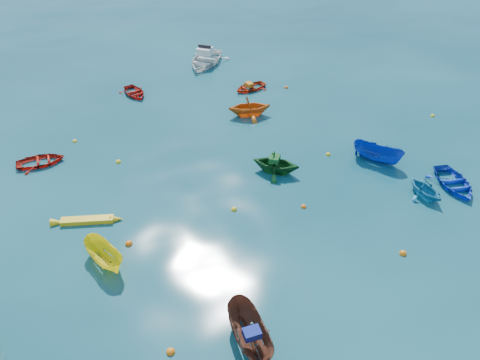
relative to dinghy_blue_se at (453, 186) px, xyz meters
name	(u,v)px	position (x,y,z in m)	size (l,w,h in m)	color
ground	(278,243)	(-11.16, -0.49, 0.00)	(160.00, 160.00, 0.00)	#093746
sampan_brown_mid	(250,343)	(-14.58, -5.09, 0.00)	(1.26, 3.36, 1.30)	brown
dinghy_blue_se	(453,186)	(0.00, 0.00, 0.00)	(2.32, 3.25, 0.67)	#0F33BC
sampan_yellow_mid	(107,263)	(-19.10, 1.32, 0.00)	(1.07, 2.84, 1.10)	yellow
dinghy_cyan_se	(423,196)	(-2.14, -0.09, 0.00)	(1.96, 2.27, 1.20)	teal
dinghy_red_nw	(42,164)	(-21.46, 11.03, 0.00)	(1.99, 2.77, 0.58)	#B11A0E
dinghy_green_n	(276,172)	(-8.71, 4.99, 0.00)	(2.35, 2.73, 1.44)	#10481A
dinghy_red_ne	(250,89)	(-5.76, 15.85, 0.00)	(1.90, 2.66, 0.55)	#B32B0E
sampan_blue_far	(376,161)	(-2.51, 3.78, 0.00)	(1.17, 3.11, 1.20)	#0D30A4
dinghy_red_far	(135,95)	(-14.32, 18.27, 0.00)	(1.91, 2.68, 0.56)	#A3160D
dinghy_orange_far	(249,115)	(-7.46, 11.96, 0.00)	(2.56, 2.97, 1.56)	#CD5C13
kayak_yellow	(88,222)	(-19.55, 4.54, 0.00)	(0.48, 3.35, 0.32)	yellow
motorboat_white	(205,64)	(-7.39, 21.98, 0.00)	(3.39, 4.74, 1.58)	silver
tarp_blue_a	(252,333)	(-14.58, -5.24, 0.81)	(0.65, 0.50, 0.32)	navy
tarp_green_b	(275,159)	(-8.79, 5.06, 0.89)	(0.72, 0.55, 0.35)	#134C1B
tarp_orange_b	(249,84)	(-5.86, 15.83, 0.43)	(0.62, 0.47, 0.30)	#C76914
buoy_or_a	(171,352)	(-17.56, -4.33, 0.00)	(0.35, 0.35, 0.35)	orange
buoy_ye_a	(234,210)	(-12.24, 2.67, 0.00)	(0.32, 0.32, 0.32)	yellow
buoy_or_b	(403,254)	(-6.00, -3.33, 0.00)	(0.36, 0.36, 0.36)	orange
buoy_ye_b	(118,162)	(-17.12, 9.45, 0.00)	(0.33, 0.33, 0.33)	yellow
buoy_or_c	(129,244)	(-17.90, 2.15, 0.00)	(0.37, 0.37, 0.37)	orange
buoy_ye_c	(328,155)	(-4.90, 5.43, 0.00)	(0.31, 0.31, 0.31)	gold
buoy_or_d	(304,207)	(-8.71, 1.50, 0.00)	(0.29, 0.29, 0.29)	orange
buoy_ye_d	(75,142)	(-19.31, 12.88, 0.00)	(0.30, 0.30, 0.30)	yellow
buoy_or_e	(286,88)	(-3.03, 15.00, 0.00)	(0.32, 0.32, 0.32)	#D45F0B
buoy_ye_e	(433,116)	(4.52, 7.03, 0.00)	(0.30, 0.30, 0.30)	yellow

